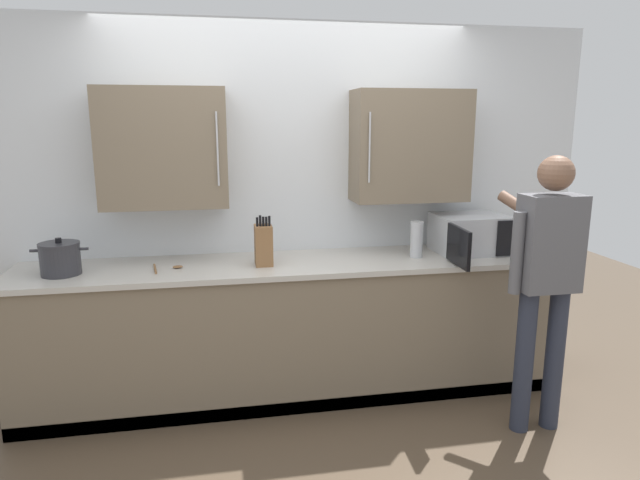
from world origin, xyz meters
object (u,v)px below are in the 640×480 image
at_px(person_figure, 546,271).
at_px(knife_block, 264,245).
at_px(microwave_oven, 467,234).
at_px(wooden_spoon, 167,268).
at_px(thermos_flask, 417,239).
at_px(stock_pot, 60,259).

bearing_deg(person_figure, knife_block, 156.62).
distance_m(microwave_oven, wooden_spoon, 2.06).
distance_m(wooden_spoon, thermos_flask, 1.66).
xyz_separation_m(wooden_spoon, knife_block, (0.61, -0.00, 0.12)).
height_order(knife_block, person_figure, person_figure).
relative_size(microwave_oven, person_figure, 0.44).
height_order(knife_block, thermos_flask, knife_block).
bearing_deg(person_figure, stock_pot, 166.47).
distance_m(thermos_flask, person_figure, 0.88).
bearing_deg(stock_pot, wooden_spoon, 0.70).
height_order(knife_block, stock_pot, knife_block).
xyz_separation_m(microwave_oven, knife_block, (-1.44, -0.08, -0.00)).
relative_size(microwave_oven, knife_block, 2.24).
distance_m(knife_block, thermos_flask, 1.04).
bearing_deg(microwave_oven, wooden_spoon, -177.81).
xyz_separation_m(knife_block, person_figure, (1.57, -0.68, -0.07)).
relative_size(wooden_spoon, stock_pot, 0.65).
bearing_deg(thermos_flask, wooden_spoon, -179.68).
xyz_separation_m(microwave_oven, thermos_flask, (-0.40, -0.07, -0.01)).
bearing_deg(stock_pot, person_figure, -13.53).
bearing_deg(thermos_flask, stock_pot, -179.58).
bearing_deg(stock_pot, microwave_oven, 1.85).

